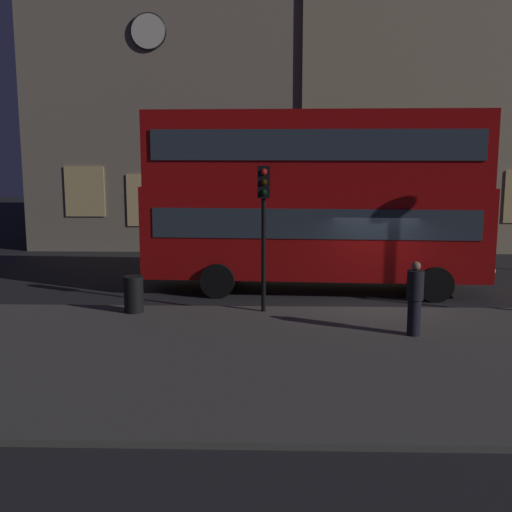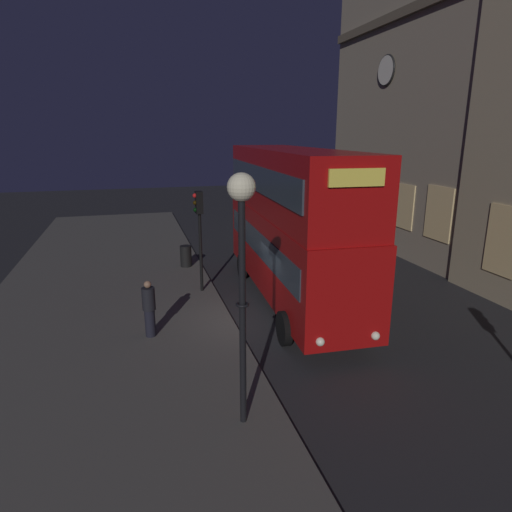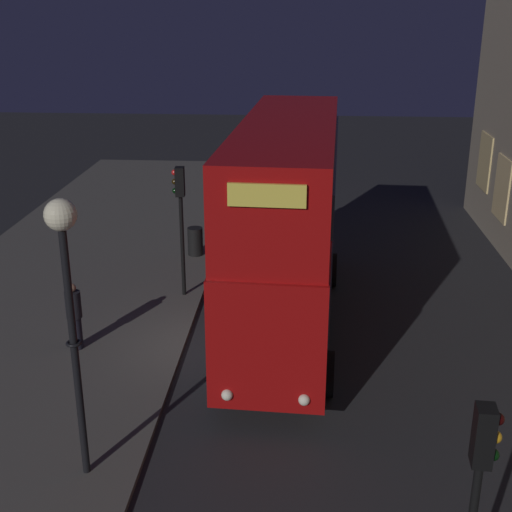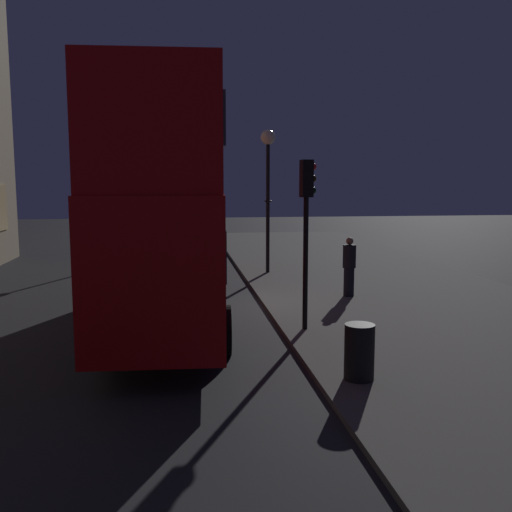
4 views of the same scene
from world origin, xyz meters
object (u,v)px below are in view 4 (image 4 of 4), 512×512
(double_decker_bus, at_px, (170,199))
(litter_bin, at_px, (359,352))
(traffic_light_near_kerb, at_px, (307,208))
(pedestrian, at_px, (349,266))
(traffic_light_far_side, at_px, (104,204))
(street_lamp, at_px, (268,164))

(double_decker_bus, xyz_separation_m, litter_bin, (-5.07, -3.32, -2.53))
(traffic_light_near_kerb, height_order, pedestrian, traffic_light_near_kerb)
(traffic_light_far_side, relative_size, litter_bin, 3.69)
(litter_bin, bearing_deg, traffic_light_near_kerb, 2.77)
(traffic_light_near_kerb, height_order, litter_bin, traffic_light_near_kerb)
(traffic_light_far_side, distance_m, pedestrian, 11.30)
(traffic_light_near_kerb, distance_m, street_lamp, 8.57)
(traffic_light_near_kerb, xyz_separation_m, pedestrian, (3.62, -2.15, -1.93))
(traffic_light_far_side, xyz_separation_m, litter_bin, (-14.86, -6.12, -2.02))
(traffic_light_near_kerb, height_order, traffic_light_far_side, traffic_light_near_kerb)
(traffic_light_far_side, bearing_deg, street_lamp, 69.68)
(traffic_light_far_side, relative_size, street_lamp, 0.68)
(pedestrian, relative_size, litter_bin, 1.81)
(double_decker_bus, xyz_separation_m, street_lamp, (6.92, -3.57, 1.06))
(double_decker_bus, height_order, traffic_light_far_side, double_decker_bus)
(double_decker_bus, distance_m, litter_bin, 6.56)
(litter_bin, bearing_deg, pedestrian, -15.50)
(traffic_light_far_side, bearing_deg, traffic_light_near_kerb, 31.66)
(traffic_light_near_kerb, xyz_separation_m, traffic_light_far_side, (11.34, 5.95, -0.33))
(traffic_light_near_kerb, bearing_deg, street_lamp, -5.84)
(pedestrian, bearing_deg, street_lamp, -56.05)
(traffic_light_far_side, relative_size, pedestrian, 2.04)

